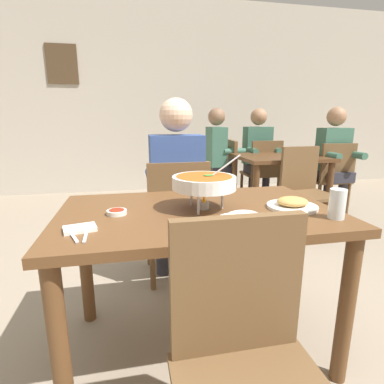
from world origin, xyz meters
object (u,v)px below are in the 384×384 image
object	(u,v)px
rice_plate	(244,220)
patron_bg_right	(258,151)
curry_bowl	(204,183)
sauce_dish	(117,212)
drink_glass	(337,205)
chair_bg_corner	(304,186)
appetizer_plate	(292,204)
diner_main	(176,181)
chair_bg_right	(263,170)
chair_bg_left	(224,170)
dining_table_main	(198,232)
patron_bg_left	(219,152)
chair_bg_middle	(331,175)
chair_diner_main	(177,215)
patron_bg_middle	(334,156)
chair_viewer_empty	(248,356)
dining_table_far	(280,167)

from	to	relation	value
rice_plate	patron_bg_right	world-z (taller)	patron_bg_right
curry_bowl	sauce_dish	distance (m)	0.42
drink_glass	chair_bg_corner	distance (m)	1.85
curry_bowl	appetizer_plate	world-z (taller)	curry_bowl
diner_main	chair_bg_right	bearing A→B (deg)	49.49
chair_bg_left	dining_table_main	bearing A→B (deg)	-110.08
patron_bg_right	appetizer_plate	bearing A→B (deg)	-110.22
chair_bg_right	patron_bg_left	xyz separation A→B (m)	(-0.60, 0.09, 0.24)
patron_bg_left	chair_bg_middle	bearing A→B (deg)	-27.86
chair_diner_main	curry_bowl	world-z (taller)	curry_bowl
sauce_dish	appetizer_plate	bearing A→B (deg)	-4.61
rice_plate	chair_bg_corner	xyz separation A→B (m)	(1.28, 1.60, -0.27)
rice_plate	patron_bg_right	distance (m)	3.02
curry_bowl	chair_bg_corner	world-z (taller)	curry_bowl
dining_table_main	patron_bg_left	size ratio (longest dim) A/B	0.99
patron_bg_right	dining_table_main	bearing A→B (deg)	-119.16
sauce_dish	patron_bg_right	xyz separation A→B (m)	(1.77, 2.50, -0.02)
diner_main	patron_bg_middle	xyz separation A→B (m)	(2.08, 1.12, 0.00)
chair_bg_middle	patron_bg_middle	bearing A→B (deg)	7.53
chair_bg_left	patron_bg_middle	bearing A→B (deg)	-28.63
chair_viewer_empty	patron_bg_middle	size ratio (longest dim) A/B	0.69
chair_viewer_empty	drink_glass	distance (m)	0.76
diner_main	chair_bg_left	xyz separation A→B (m)	(0.91, 1.76, -0.24)
chair_bg_right	chair_bg_corner	bearing A→B (deg)	-90.93
sauce_dish	chair_bg_corner	distance (m)	2.27
curry_bowl	rice_plate	xyz separation A→B (m)	(0.11, -0.24, -0.11)
chair_diner_main	patron_bg_left	xyz separation A→B (m)	(0.83, 1.80, 0.24)
patron_bg_left	dining_table_far	bearing A→B (deg)	-44.61
dining_table_main	diner_main	world-z (taller)	diner_main
sauce_dish	drink_glass	bearing A→B (deg)	-14.63
diner_main	chair_bg_middle	xyz separation A→B (m)	(2.06, 1.12, -0.24)
patron_bg_middle	chair_bg_middle	bearing A→B (deg)	-172.47
dining_table_main	dining_table_far	world-z (taller)	same
dining_table_main	patron_bg_middle	xyz separation A→B (m)	(2.08, 1.84, 0.11)
dining_table_main	curry_bowl	bearing A→B (deg)	-1.28
curry_bowl	patron_bg_left	size ratio (longest dim) A/B	0.25
chair_viewer_empty	patron_bg_left	bearing A→B (deg)	75.11
chair_diner_main	dining_table_far	size ratio (longest dim) A/B	0.90
sauce_dish	patron_bg_left	world-z (taller)	patron_bg_left
diner_main	chair_bg_corner	xyz separation A→B (m)	(1.41, 0.64, -0.24)
chair_viewer_empty	appetizer_plate	bearing A→B (deg)	52.59
diner_main	chair_bg_left	distance (m)	1.99
chair_bg_right	patron_bg_middle	distance (m)	0.89
sauce_dish	chair_bg_middle	size ratio (longest dim) A/B	0.10
dining_table_far	chair_bg_left	xyz separation A→B (m)	(-0.51, 0.57, -0.11)
sauce_dish	chair_bg_right	size ratio (longest dim) A/B	0.10
chair_bg_corner	chair_viewer_empty	bearing A→B (deg)	-124.98
appetizer_plate	sauce_dish	distance (m)	0.83
dining_table_main	drink_glass	distance (m)	0.63
chair_viewer_empty	chair_bg_left	xyz separation A→B (m)	(0.91, 3.13, 0.00)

